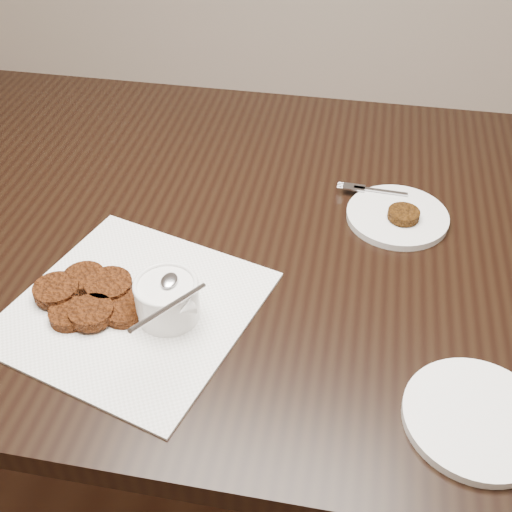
{
  "coord_description": "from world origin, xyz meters",
  "views": [
    {
      "loc": [
        0.17,
        -0.68,
        1.43
      ],
      "look_at": [
        0.03,
        0.03,
        0.8
      ],
      "focal_mm": 44.25,
      "sensor_mm": 36.0,
      "label": 1
    }
  ],
  "objects_px": {
    "plate_with_patty": "(398,213)",
    "sauce_ramekin": "(165,283)",
    "table": "(262,364)",
    "napkin": "(134,308)",
    "plate_empty": "(477,418)"
  },
  "relations": [
    {
      "from": "napkin",
      "to": "sauce_ramekin",
      "type": "bearing_deg",
      "value": -5.48
    },
    {
      "from": "sauce_ramekin",
      "to": "plate_empty",
      "type": "height_order",
      "value": "sauce_ramekin"
    },
    {
      "from": "table",
      "to": "plate_with_patty",
      "type": "relative_size",
      "value": 8.68
    },
    {
      "from": "napkin",
      "to": "sauce_ramekin",
      "type": "relative_size",
      "value": 2.62
    },
    {
      "from": "plate_with_patty",
      "to": "napkin",
      "type": "bearing_deg",
      "value": -142.39
    },
    {
      "from": "napkin",
      "to": "plate_empty",
      "type": "height_order",
      "value": "plate_empty"
    },
    {
      "from": "napkin",
      "to": "plate_with_patty",
      "type": "bearing_deg",
      "value": 37.61
    },
    {
      "from": "plate_with_patty",
      "to": "table",
      "type": "bearing_deg",
      "value": -165.03
    },
    {
      "from": "table",
      "to": "plate_empty",
      "type": "distance_m",
      "value": 0.61
    },
    {
      "from": "napkin",
      "to": "plate_empty",
      "type": "distance_m",
      "value": 0.5
    },
    {
      "from": "table",
      "to": "sauce_ramekin",
      "type": "xyz_separation_m",
      "value": [
        -0.1,
        -0.24,
        0.44
      ]
    },
    {
      "from": "sauce_ramekin",
      "to": "plate_with_patty",
      "type": "relative_size",
      "value": 0.72
    },
    {
      "from": "plate_with_patty",
      "to": "sauce_ramekin",
      "type": "bearing_deg",
      "value": -137.32
    },
    {
      "from": "napkin",
      "to": "plate_with_patty",
      "type": "xyz_separation_m",
      "value": [
        0.38,
        0.29,
        0.01
      ]
    },
    {
      "from": "table",
      "to": "plate_with_patty",
      "type": "xyz_separation_m",
      "value": [
        0.23,
        0.06,
        0.39
      ]
    }
  ]
}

